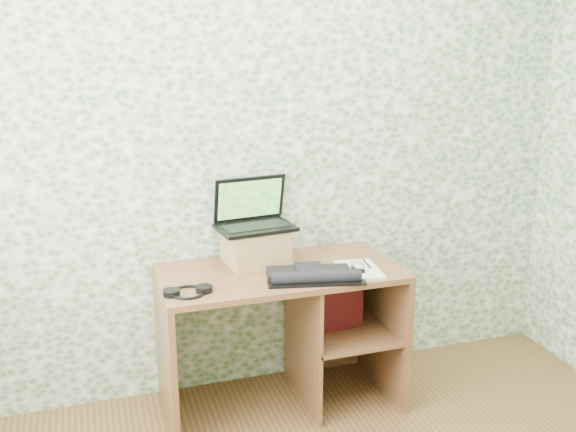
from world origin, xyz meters
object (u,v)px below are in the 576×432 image
object	(u,v)px
notepad	(359,270)
laptop	(253,216)
desk	(293,315)
riser	(255,246)
keyboard	(312,275)

from	to	relation	value
notepad	laptop	bearing A→B (deg)	151.62
desk	laptop	distance (m)	0.56
desk	laptop	world-z (taller)	laptop
desk	notepad	size ratio (longest dim) A/B	4.41
desk	riser	world-z (taller)	riser
riser	notepad	size ratio (longest dim) A/B	1.10
laptop	keyboard	distance (m)	0.46
laptop	notepad	world-z (taller)	laptop
laptop	notepad	bearing A→B (deg)	-41.80
desk	laptop	xyz separation A→B (m)	(-0.17, 0.16, 0.51)
desk	laptop	bearing A→B (deg)	136.57
laptop	notepad	size ratio (longest dim) A/B	1.50
desk	keyboard	distance (m)	0.35
notepad	desk	bearing A→B (deg)	157.41
laptop	keyboard	size ratio (longest dim) A/B	0.87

